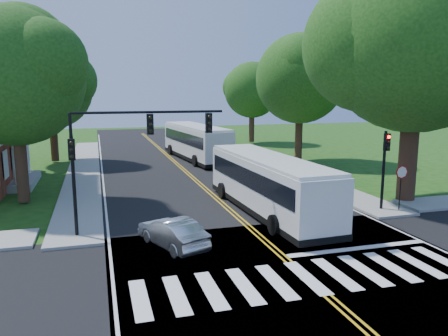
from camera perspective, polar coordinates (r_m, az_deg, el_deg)
name	(u,v)px	position (r m, az deg, el deg)	size (l,w,h in m)	color
ground	(301,272)	(17.07, 9.97, -13.28)	(140.00, 140.00, 0.00)	#194010
road	(196,180)	(33.46, -3.74, -1.59)	(14.00, 96.00, 0.01)	black
cross_road	(301,272)	(17.07, 9.97, -13.26)	(60.00, 12.00, 0.01)	black
center_line	(185,171)	(37.30, -5.09, -0.39)	(0.36, 70.00, 0.01)	gold
edge_line_w	(103,175)	(36.62, -15.58, -0.91)	(0.12, 70.00, 0.01)	silver
edge_line_e	(260,167)	(39.17, 4.71, 0.11)	(0.12, 70.00, 0.01)	silver
crosswalk	(307,277)	(16.65, 10.75, -13.86)	(12.60, 3.00, 0.01)	silver
stop_bar	(358,248)	(20.01, 17.07, -9.98)	(6.60, 0.40, 0.01)	silver
sidewalk_nw	(84,169)	(39.58, -17.82, -0.14)	(2.60, 40.00, 0.15)	gray
sidewalk_ne	(263,161)	(42.45, 5.16, 0.96)	(2.60, 40.00, 0.15)	gray
tree_ne_big	(417,40)	(28.64, 23.85, 15.01)	(10.80, 10.80, 14.91)	#312013
tree_west_near	(14,77)	(28.36, -25.72, 10.68)	(8.00, 8.00, 11.40)	#312013
tree_west_far	(51,88)	(44.18, -21.71, 9.67)	(7.60, 7.60, 10.67)	#312013
tree_east_mid	(300,79)	(42.33, 9.95, 11.40)	(8.40, 8.40, 11.93)	#312013
tree_east_far	(252,90)	(57.45, 3.68, 10.11)	(7.20, 7.20, 10.34)	#312013
signal_nw	(125,142)	(20.60, -12.78, 3.27)	(7.15, 0.46, 5.66)	black
signal_ne	(385,160)	(25.80, 20.26, 1.04)	(0.30, 0.46, 4.40)	black
stop_sign	(401,177)	(26.08, 22.15, -1.08)	(0.76, 0.08, 2.53)	black
bus_lead	(268,183)	(24.33, 5.75, -1.98)	(3.36, 12.31, 3.16)	silver
bus_follow	(196,141)	(43.46, -3.70, 3.48)	(4.26, 13.31, 3.39)	silver
hatchback	(172,232)	(19.26, -6.77, -8.36)	(1.38, 3.95, 1.30)	silver
suv	(296,183)	(29.44, 9.38, -1.94)	(2.25, 4.87, 1.35)	#ACAFB4
dark_sedan	(257,165)	(36.40, 4.38, 0.40)	(1.82, 4.49, 1.30)	black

